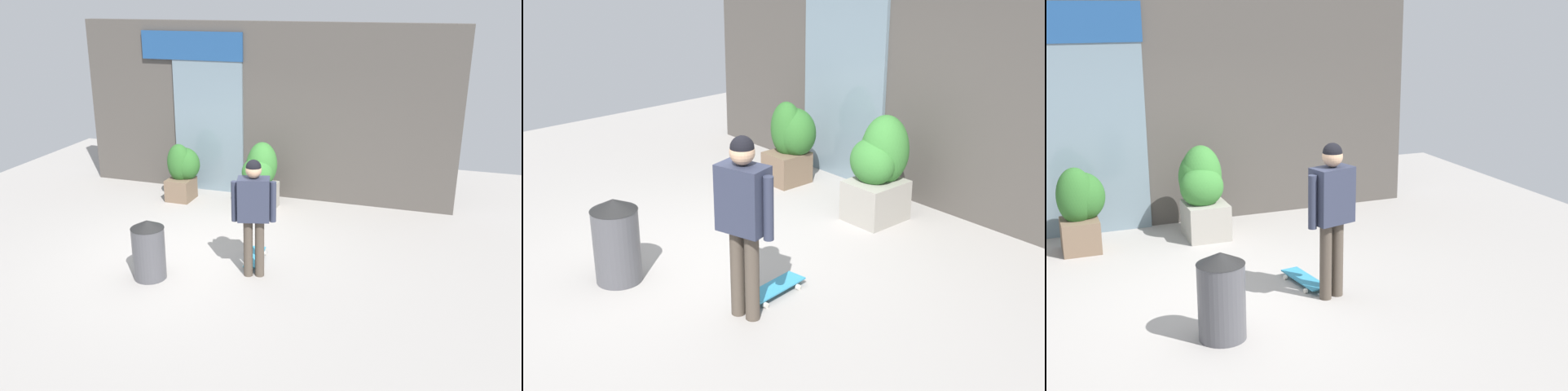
# 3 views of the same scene
# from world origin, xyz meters

# --- Properties ---
(ground_plane) EXTENTS (12.00, 12.00, 0.00)m
(ground_plane) POSITION_xyz_m (0.00, 0.00, 0.00)
(ground_plane) COLOR #9E9993
(building_facade) EXTENTS (7.34, 0.31, 3.31)m
(building_facade) POSITION_xyz_m (-0.05, 3.10, 1.65)
(building_facade) COLOR #4C4742
(building_facade) RESTS_ON ground_plane
(skateboarder) EXTENTS (0.59, 0.37, 1.70)m
(skateboarder) POSITION_xyz_m (1.00, -0.33, 1.04)
(skateboarder) COLOR #4C4238
(skateboarder) RESTS_ON ground_plane
(skateboard) EXTENTS (0.34, 0.75, 0.08)m
(skateboard) POSITION_xyz_m (0.86, 0.11, 0.06)
(skateboard) COLOR teal
(skateboard) RESTS_ON ground_plane
(planter_box_left) EXTENTS (0.61, 0.60, 1.10)m
(planter_box_left) POSITION_xyz_m (-1.34, 2.29, 0.59)
(planter_box_left) COLOR brown
(planter_box_left) RESTS_ON ground_plane
(planter_box_right) EXTENTS (0.61, 0.77, 1.25)m
(planter_box_right) POSITION_xyz_m (0.25, 2.27, 0.68)
(planter_box_right) COLOR gray
(planter_box_right) RESTS_ON ground_plane
(trash_bin) EXTENTS (0.46, 0.46, 0.87)m
(trash_bin) POSITION_xyz_m (-0.36, -0.85, 0.43)
(trash_bin) COLOR #4C4C51
(trash_bin) RESTS_ON ground_plane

